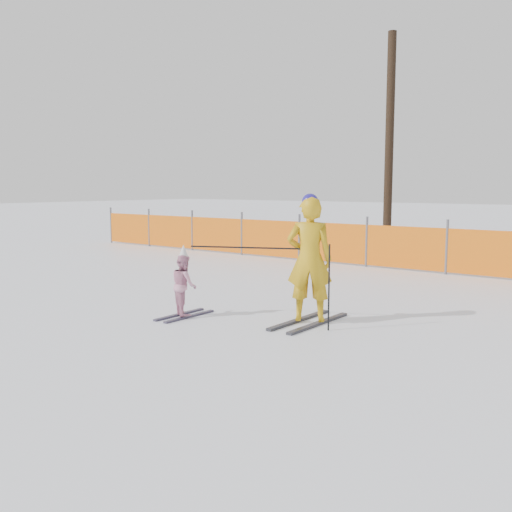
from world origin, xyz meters
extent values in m
plane|color=white|center=(0.00, 0.00, 0.00)|extent=(120.00, 120.00, 0.00)
cube|color=black|center=(0.39, 1.04, 0.02)|extent=(0.09, 1.53, 0.04)
cube|color=black|center=(0.73, 1.04, 0.02)|extent=(0.09, 1.53, 0.04)
imported|color=gold|center=(0.56, 1.04, 0.94)|extent=(0.78, 0.70, 1.80)
sphere|color=navy|center=(0.56, 1.04, 1.77)|extent=(0.24, 0.24, 0.24)
cube|color=black|center=(-1.29, 0.22, 0.01)|extent=(0.09, 1.02, 0.03)
cube|color=black|center=(-1.07, 0.22, 0.01)|extent=(0.09, 1.02, 0.03)
imported|color=pink|center=(-1.18, 0.22, 0.50)|extent=(0.57, 0.53, 0.93)
cone|color=silver|center=(-1.18, 0.22, 0.99)|extent=(0.19, 0.19, 0.24)
cylinder|color=black|center=(1.01, 0.84, 0.60)|extent=(0.02, 0.02, 1.21)
cylinder|color=black|center=(-0.31, 0.63, 1.09)|extent=(1.52, 0.73, 0.02)
cylinder|color=#595960|center=(-11.50, 6.89, 0.62)|extent=(0.06, 0.06, 1.25)
cylinder|color=#595960|center=(-9.50, 6.89, 0.62)|extent=(0.06, 0.06, 1.25)
cylinder|color=#595960|center=(-7.50, 6.89, 0.62)|extent=(0.06, 0.06, 1.25)
cylinder|color=#595960|center=(-5.50, 6.89, 0.62)|extent=(0.06, 0.06, 1.25)
cylinder|color=#595960|center=(-3.50, 6.89, 0.62)|extent=(0.06, 0.06, 1.25)
cylinder|color=#595960|center=(-1.50, 6.89, 0.62)|extent=(0.06, 0.06, 1.25)
cylinder|color=#595960|center=(0.50, 6.89, 0.62)|extent=(0.06, 0.06, 1.25)
cube|color=orange|center=(-2.89, 6.89, 0.55)|extent=(17.21, 0.03, 1.00)
cylinder|color=black|center=(-2.75, 10.74, 3.32)|extent=(0.26, 0.26, 6.64)
camera|label=1|loc=(4.97, -5.88, 1.99)|focal=40.00mm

